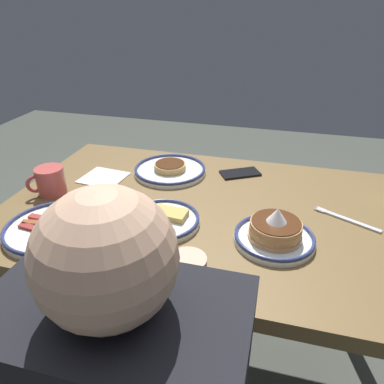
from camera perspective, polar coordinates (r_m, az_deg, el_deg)
The scene contains 10 objects.
ground_plane at distance 1.63m, azimuth 2.20°, elevation -24.97°, with size 6.00×6.00×0.00m, color #454A42.
dining_table at distance 1.17m, azimuth 2.78°, elevation -6.18°, with size 1.31×0.81×0.73m.
plate_near_main at distance 1.35m, azimuth -3.53°, elevation 3.64°, with size 0.27×0.27×0.04m.
plate_center_pancakes at distance 1.08m, azimuth -21.37°, elevation -5.32°, with size 0.27×0.27×0.04m.
plate_far_companion at distance 0.99m, azimuth 13.12°, elevation -6.43°, with size 0.22×0.22×0.10m.
plate_far_side at distance 1.05m, azimuth -4.80°, elevation -4.40°, with size 0.22×0.22×0.05m.
coffee_mug at distance 1.28m, azimuth -21.80°, elevation 1.69°, with size 0.11×0.10×0.09m.
cell_phone at distance 1.35m, azimuth 7.71°, elevation 3.00°, with size 0.14×0.07×0.01m, color black.
paper_napkin at distance 1.35m, azimuth -13.98°, elevation 2.25°, with size 0.15×0.14×0.00m, color white.
fork_near at distance 1.16m, azimuth 23.45°, elevation -4.02°, with size 0.18×0.10×0.01m.
Camera 1 is at (-0.19, 0.94, 1.31)m, focal length 33.30 mm.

